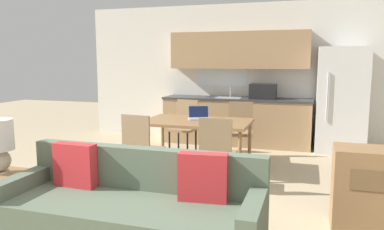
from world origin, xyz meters
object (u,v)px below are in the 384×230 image
refrigerator (341,100)px  couch (133,211)px  dining_chair_far_left (185,124)px  dining_table (197,124)px  laptop (199,116)px  dining_chair_near_left (141,146)px  dining_chair_near_right (217,150)px  dining_chair_far_right (240,128)px

refrigerator → couch: 4.70m
dining_chair_far_left → dining_table: bearing=-53.8°
dining_table → laptop: 0.20m
dining_chair_far_left → dining_chair_near_left: bearing=-83.1°
refrigerator → dining_table: bearing=-139.3°
dining_chair_near_left → dining_chair_near_right: bearing=-171.3°
dining_table → dining_chair_far_right: bearing=59.7°
refrigerator → dining_chair_far_left: bearing=-160.5°
dining_chair_far_right → dining_table: bearing=-126.1°
dining_table → dining_chair_near_right: size_ratio=1.67×
dining_chair_far_right → dining_chair_near_right: size_ratio=1.00×
dining_table → dining_chair_far_left: (-0.49, 0.89, -0.17)m
dining_table → dining_chair_far_left: bearing=118.7°
dining_chair_near_right → dining_chair_far_left: bearing=-62.5°
dining_chair_near_left → laptop: bearing=-109.8°
refrigerator → couch: size_ratio=0.84×
dining_chair_near_left → dining_chair_near_right: 1.00m
refrigerator → laptop: 2.67m
couch → dining_chair_near_left: bearing=112.7°
refrigerator → dining_table: 2.76m
dining_table → dining_chair_near_right: bearing=-58.1°
refrigerator → dining_table: size_ratio=1.19×
dining_chair_near_left → couch: bearing=118.6°
refrigerator → laptop: (-2.10, -1.63, -0.14)m
dining_chair_near_left → laptop: size_ratio=2.34×
dining_chair_near_left → dining_chair_far_left: size_ratio=1.00×
dining_table → dining_chair_near_left: 1.00m
dining_chair_far_left → laptop: size_ratio=2.34×
laptop → dining_table: bearing=-108.6°
refrigerator → couch: refrigerator is taller
refrigerator → dining_chair_near_left: bearing=-134.4°
dining_table → laptop: (-0.01, 0.16, 0.11)m
couch → dining_chair_near_left: 1.75m
dining_chair_far_right → dining_chair_near_right: (0.01, -1.64, 0.00)m
dining_chair_far_right → dining_chair_near_right: same height
dining_chair_near_right → laptop: size_ratio=2.34×
refrigerator → dining_chair_near_right: 3.07m
couch → dining_chair_near_left: (-0.67, 1.61, 0.17)m
refrigerator → dining_chair_far_left: (-2.57, -0.91, -0.41)m
dining_chair_far_left → dining_chair_near_right: same height
dining_chair_near_left → laptop: laptop is taller
dining_chair_far_left → dining_chair_near_right: size_ratio=1.00×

